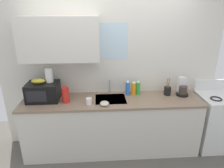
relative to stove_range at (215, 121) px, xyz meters
The scene contains 15 objects.
kitchen_wall_assembly 2.08m from the stove_range, behind, with size 3.48×0.42×2.50m.
counter_unit 1.70m from the stove_range, behind, with size 2.71×0.63×0.90m.
sink_faucet 1.82m from the stove_range, behind, with size 0.03×0.03×0.23m, color #B2B5BA.
stove_range is the anchor object (origin of this frame).
microwave 2.79m from the stove_range, behind, with size 0.46×0.35×0.27m.
banana_bunch 2.87m from the stove_range, behind, with size 0.20×0.11×0.07m, color gold.
paper_towel_roll 2.75m from the stove_range, behind, with size 0.11×0.11×0.22m, color white.
coffee_maker 0.80m from the stove_range, 169.75° to the left, with size 0.19×0.21×0.28m.
dish_soap_bottle_blue 1.55m from the stove_range, behind, with size 0.07×0.07×0.25m.
dish_soap_bottle_orange 1.46m from the stove_range, behind, with size 0.07×0.07×0.23m.
dish_soap_bottle_green 1.40m from the stove_range, behind, with size 0.06×0.06×0.24m.
cereal_canister 2.45m from the stove_range, behind, with size 0.10×0.10×0.24m, color red.
mug_white 2.10m from the stove_range, behind, with size 0.08×0.08×0.10m, color white.
utensil_crock 0.97m from the stove_range, behind, with size 0.11×0.11×0.29m.
small_bowl 1.89m from the stove_range, behind, with size 0.13×0.13×0.07m, color beige.
Camera 1 is at (-0.18, -2.75, 2.19)m, focal length 32.03 mm.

